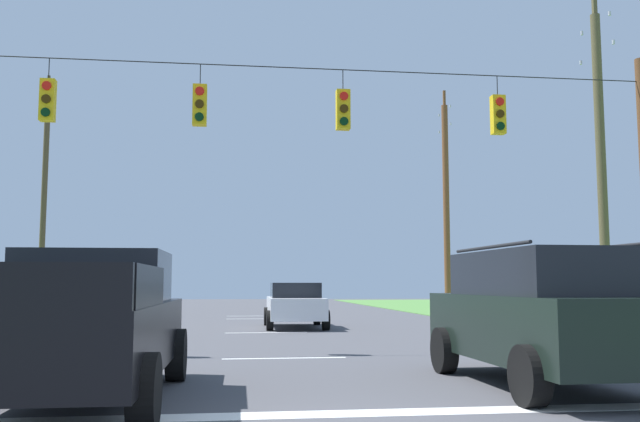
# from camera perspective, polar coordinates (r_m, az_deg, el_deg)

# --- Properties ---
(stop_bar_stripe) EXTENTS (15.23, 0.45, 0.01)m
(stop_bar_stripe) POSITION_cam_1_polar(r_m,az_deg,el_deg) (8.28, 0.37, -16.44)
(stop_bar_stripe) COLOR white
(stop_bar_stripe) RESTS_ON ground
(lane_dash_0) EXTENTS (2.50, 0.15, 0.01)m
(lane_dash_0) POSITION_cam_1_polar(r_m,az_deg,el_deg) (14.19, -2.96, -12.05)
(lane_dash_0) COLOR white
(lane_dash_0) RESTS_ON ground
(lane_dash_1) EXTENTS (2.50, 0.15, 0.01)m
(lane_dash_1) POSITION_cam_1_polar(r_m,az_deg,el_deg) (21.41, -4.48, -9.99)
(lane_dash_1) COLOR white
(lane_dash_1) RESTS_ON ground
(lane_dash_2) EXTENTS (2.50, 0.15, 0.01)m
(lane_dash_2) POSITION_cam_1_polar(r_m,az_deg,el_deg) (29.64, -5.30, -8.87)
(lane_dash_2) COLOR white
(lane_dash_2) RESTS_ON ground
(lane_dash_3) EXTENTS (2.50, 0.15, 0.01)m
(lane_dash_3) POSITION_cam_1_polar(r_m,az_deg,el_deg) (32.19, -5.47, -8.63)
(lane_dash_3) COLOR white
(lane_dash_3) RESTS_ON ground
(overhead_signal_span) EXTENTS (18.40, 0.31, 7.12)m
(overhead_signal_span) POSITION_cam_1_polar(r_m,az_deg,el_deg) (15.89, -3.32, 2.94)
(overhead_signal_span) COLOR brown
(overhead_signal_span) RESTS_ON ground
(pickup_truck) EXTENTS (2.33, 5.42, 1.95)m
(pickup_truck) POSITION_cam_1_polar(r_m,az_deg,el_deg) (9.52, -18.74, -8.92)
(pickup_truck) COLOR black
(pickup_truck) RESTS_ON ground
(suv_black) EXTENTS (2.27, 4.83, 2.05)m
(suv_black) POSITION_cam_1_polar(r_m,az_deg,el_deg) (10.82, 17.96, -8.06)
(suv_black) COLOR black
(suv_black) RESTS_ON ground
(distant_car_crossing_white) EXTENTS (2.09, 4.34, 1.52)m
(distant_car_crossing_white) POSITION_cam_1_polar(r_m,az_deg,el_deg) (23.75, -2.09, -7.71)
(distant_car_crossing_white) COLOR silver
(distant_car_crossing_white) RESTS_ON ground
(utility_pole_mid_right) EXTENTS (0.28, 1.94, 10.14)m
(utility_pole_mid_right) POSITION_cam_1_polar(r_m,az_deg,el_deg) (21.93, 22.22, 3.86)
(utility_pole_mid_right) COLOR brown
(utility_pole_mid_right) RESTS_ON ground
(utility_pole_far_right) EXTENTS (0.32, 1.97, 11.34)m
(utility_pole_far_right) POSITION_cam_1_polar(r_m,az_deg,el_deg) (35.33, 10.39, 0.71)
(utility_pole_far_right) COLOR brown
(utility_pole_far_right) RESTS_ON ground
(utility_pole_far_left) EXTENTS (0.27, 1.81, 11.59)m
(utility_pole_far_left) POSITION_cam_1_polar(r_m,az_deg,el_deg) (35.58, -21.84, 1.37)
(utility_pole_far_left) COLOR brown
(utility_pole_far_left) RESTS_ON ground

